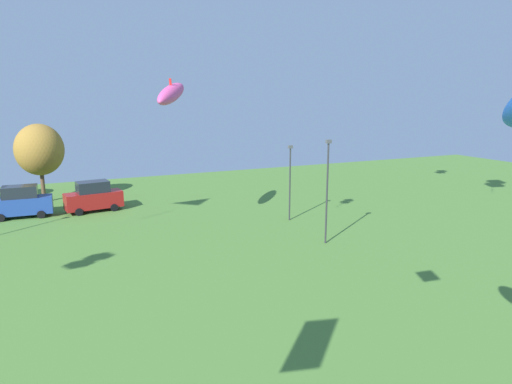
{
  "coord_description": "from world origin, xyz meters",
  "views": [
    {
      "loc": [
        -3.79,
        3.49,
        9.74
      ],
      "look_at": [
        1.76,
        15.62,
        6.95
      ],
      "focal_mm": 32.0,
      "sensor_mm": 36.0,
      "label": 1
    }
  ],
  "objects_px": {
    "light_post_2": "(290,178)",
    "treeline_tree_3": "(39,150)",
    "parked_car_second_from_left": "(21,202)",
    "light_post_1": "(327,187)",
    "kite_flying_3": "(171,94)",
    "parked_car_third_from_left": "(94,197)"
  },
  "relations": [
    {
      "from": "light_post_1",
      "to": "treeline_tree_3",
      "type": "distance_m",
      "value": 27.63
    },
    {
      "from": "kite_flying_3",
      "to": "parked_car_second_from_left",
      "type": "relative_size",
      "value": 1.05
    },
    {
      "from": "light_post_1",
      "to": "parked_car_second_from_left",
      "type": "bearing_deg",
      "value": 139.75
    },
    {
      "from": "light_post_2",
      "to": "kite_flying_3",
      "type": "bearing_deg",
      "value": 174.33
    },
    {
      "from": "parked_car_second_from_left",
      "to": "light_post_1",
      "type": "distance_m",
      "value": 25.02
    },
    {
      "from": "kite_flying_3",
      "to": "light_post_2",
      "type": "height_order",
      "value": "kite_flying_3"
    },
    {
      "from": "light_post_2",
      "to": "treeline_tree_3",
      "type": "bearing_deg",
      "value": 139.62
    },
    {
      "from": "kite_flying_3",
      "to": "light_post_2",
      "type": "distance_m",
      "value": 11.22
    },
    {
      "from": "parked_car_second_from_left",
      "to": "light_post_1",
      "type": "height_order",
      "value": "light_post_1"
    },
    {
      "from": "parked_car_second_from_left",
      "to": "light_post_2",
      "type": "xyz_separation_m",
      "value": [
        19.62,
        -9.85,
        2.13
      ]
    },
    {
      "from": "light_post_2",
      "to": "parked_car_second_from_left",
      "type": "bearing_deg",
      "value": 153.34
    },
    {
      "from": "parked_car_second_from_left",
      "to": "light_post_1",
      "type": "xyz_separation_m",
      "value": [
        18.99,
        -16.08,
        2.63
      ]
    },
    {
      "from": "parked_car_third_from_left",
      "to": "treeline_tree_3",
      "type": "distance_m",
      "value": 7.84
    },
    {
      "from": "light_post_1",
      "to": "treeline_tree_3",
      "type": "height_order",
      "value": "treeline_tree_3"
    },
    {
      "from": "kite_flying_3",
      "to": "light_post_1",
      "type": "bearing_deg",
      "value": -40.21
    },
    {
      "from": "parked_car_second_from_left",
      "to": "kite_flying_3",
      "type": "bearing_deg",
      "value": -37.59
    },
    {
      "from": "kite_flying_3",
      "to": "parked_car_third_from_left",
      "type": "height_order",
      "value": "kite_flying_3"
    },
    {
      "from": "parked_car_second_from_left",
      "to": "parked_car_third_from_left",
      "type": "xyz_separation_m",
      "value": [
        5.61,
        -0.29,
        -0.0
      ]
    },
    {
      "from": "light_post_1",
      "to": "light_post_2",
      "type": "xyz_separation_m",
      "value": [
        0.63,
        6.23,
        -0.51
      ]
    },
    {
      "from": "kite_flying_3",
      "to": "treeline_tree_3",
      "type": "xyz_separation_m",
      "value": [
        -8.89,
        14.37,
        -5.02
      ]
    },
    {
      "from": "kite_flying_3",
      "to": "treeline_tree_3",
      "type": "relative_size",
      "value": 0.69
    },
    {
      "from": "light_post_2",
      "to": "treeline_tree_3",
      "type": "height_order",
      "value": "treeline_tree_3"
    }
  ]
}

